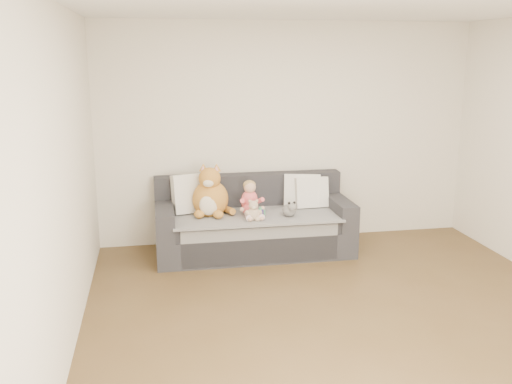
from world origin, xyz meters
The scene contains 10 objects.
room_shell centered at (0.00, 0.42, 1.30)m, with size 5.00×5.00×5.00m.
sofa centered at (-0.50, 2.06, 0.31)m, with size 2.20×0.94×0.85m.
cushion_left centered at (-1.16, 2.18, 0.69)m, with size 0.52×0.32×0.45m.
cushion_right_back centered at (0.11, 2.20, 0.66)m, with size 0.45×0.29×0.40m.
cushion_right_front centered at (0.21, 2.14, 0.65)m, with size 0.40×0.20×0.37m.
toddler centered at (-0.55, 1.93, 0.64)m, with size 0.28×0.40×0.40m.
plush_cat centered at (-0.98, 2.01, 0.70)m, with size 0.47×0.42×0.61m.
teddy_bear centered at (-0.55, 1.72, 0.57)m, with size 0.19×0.14×0.24m.
plush_cow centered at (-0.13, 1.80, 0.55)m, with size 0.15×0.23×0.19m.
sippy_cup centered at (-0.45, 1.83, 0.53)m, with size 0.11×0.08×0.12m.
Camera 1 is at (-1.59, -4.09, 2.23)m, focal length 40.00 mm.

